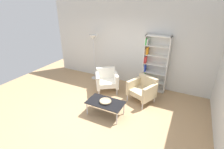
# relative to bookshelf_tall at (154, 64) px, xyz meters

# --- Properties ---
(ground_plane) EXTENTS (8.32, 8.32, 0.00)m
(ground_plane) POSITION_rel_bookshelf_tall_xyz_m (-0.95, -2.25, -0.94)
(ground_plane) COLOR tan
(plaster_back_panel) EXTENTS (6.40, 0.12, 2.90)m
(plaster_back_panel) POSITION_rel_bookshelf_tall_xyz_m (-0.95, 0.21, 0.51)
(plaster_back_panel) COLOR silver
(plaster_back_panel) RESTS_ON ground_plane
(bookshelf_tall) EXTENTS (0.80, 0.30, 1.90)m
(bookshelf_tall) POSITION_rel_bookshelf_tall_xyz_m (0.00, 0.00, 0.00)
(bookshelf_tall) COLOR silver
(bookshelf_tall) RESTS_ON ground_plane
(coffee_table_low) EXTENTS (1.00, 0.56, 0.40)m
(coffee_table_low) POSITION_rel_bookshelf_tall_xyz_m (-0.78, -2.01, -0.58)
(coffee_table_low) COLOR black
(coffee_table_low) RESTS_ON ground_plane
(decorative_bowl) EXTENTS (0.32, 0.32, 0.05)m
(decorative_bowl) POSITION_rel_bookshelf_tall_xyz_m (-0.78, -2.01, -0.51)
(decorative_bowl) COLOR tan
(decorative_bowl) RESTS_ON coffee_table_low
(armchair_near_window) EXTENTS (0.90, 0.87, 0.78)m
(armchair_near_window) POSITION_rel_bookshelf_tall_xyz_m (-0.08, -0.90, -0.53)
(armchair_near_window) COLOR #C6B289
(armchair_near_window) RESTS_ON ground_plane
(armchair_corner_red) EXTENTS (0.95, 0.93, 0.78)m
(armchair_corner_red) POSITION_rel_bookshelf_tall_xyz_m (-1.38, -0.82, -0.53)
(armchair_corner_red) COLOR white
(armchair_corner_red) RESTS_ON ground_plane
(floor_lamp_torchiere) EXTENTS (0.32, 0.32, 1.74)m
(floor_lamp_torchiere) POSITION_rel_bookshelf_tall_xyz_m (-2.28, -0.15, 0.50)
(floor_lamp_torchiere) COLOR silver
(floor_lamp_torchiere) RESTS_ON ground_plane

